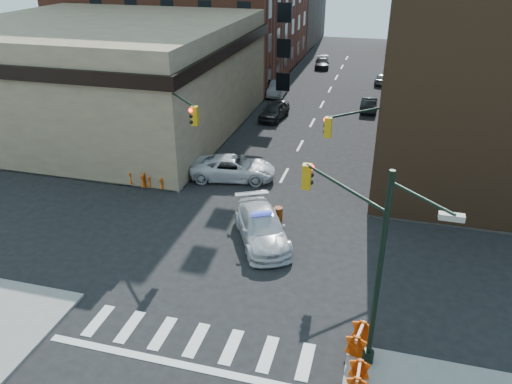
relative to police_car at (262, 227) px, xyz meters
The scene contains 26 objects.
ground 1.68m from the police_car, 115.76° to the right, with size 140.00×140.00×0.00m, color black.
sidewalk_nw 39.34m from the police_car, 126.93° to the left, with size 34.00×54.50×0.15m, color gray.
bank_building 23.56m from the police_car, 139.25° to the left, with size 22.00×22.00×9.00m, color tan.
commercial_row_ne 25.30m from the police_car, 59.73° to the left, with size 14.00×34.00×14.00m, color #4E331F.
filler_ne 58.47m from the police_car, 76.73° to the left, with size 16.00×16.00×12.00m, color brown.
signal_pole_se 9.50m from the police_car, 51.65° to the right, with size 5.40×5.27×8.00m.
signal_pole_nw 8.40m from the police_car, 148.16° to the left, with size 3.58×3.67×8.00m.
signal_pole_ne 7.46m from the police_car, 37.84° to the left, with size 3.67×3.58×8.00m.
tree_ne_near 25.76m from the police_car, 74.46° to the left, with size 3.00×3.00×4.85m.
tree_ne_far 33.51m from the police_car, 78.14° to the left, with size 3.00×3.00×4.85m.
police_car is the anchor object (origin of this frame).
pickup 8.28m from the police_car, 118.16° to the left, with size 2.67×5.78×1.61m, color silver.
parked_car_wnear 21.34m from the police_car, 101.48° to the left, with size 1.85×4.59×1.56m, color black.
parked_car_wfar 29.47m from the police_car, 101.22° to the left, with size 1.60×4.59×1.51m, color gray.
parked_car_wdeep 43.60m from the police_car, 94.12° to the left, with size 1.81×4.45×1.29m, color black.
parked_car_enear 26.13m from the police_car, 81.12° to the left, with size 1.41×4.05×1.33m, color black.
parked_car_efar 37.34m from the police_car, 82.51° to the left, with size 1.50×3.73×1.27m, color gray.
pedestrian_a 10.01m from the police_car, 146.24° to the left, with size 0.60×0.39×1.63m, color black.
pedestrian_b 11.68m from the police_car, 139.32° to the left, with size 0.82×0.64×1.68m, color black.
pedestrian_c 13.82m from the police_car, 143.01° to the left, with size 1.05×0.44×1.80m, color #212532.
barrel_road 2.38m from the police_car, 80.31° to the left, with size 0.50×0.50×0.89m, color #CE5209.
barrel_bank 9.05m from the police_car, 129.05° to the left, with size 0.54×0.54×0.96m, color #D9580A.
barricade_se_a 9.08m from the police_car, 50.55° to the right, with size 1.26×0.63×0.94m, color #EE5E0B, non-canonical shape.
barricade_se_b 10.74m from the police_car, 56.75° to the right, with size 1.15×0.57×0.86m, color red, non-canonical shape.
barricade_nw_a 9.30m from the police_car, 151.82° to the left, with size 1.15×0.58×0.86m, color orange, non-canonical shape.
barricade_nw_b 10.42m from the police_car, 155.08° to the left, with size 1.34×0.67×1.00m, color #C54909, non-canonical shape.
Camera 1 is at (6.41, -21.14, 14.44)m, focal length 35.00 mm.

